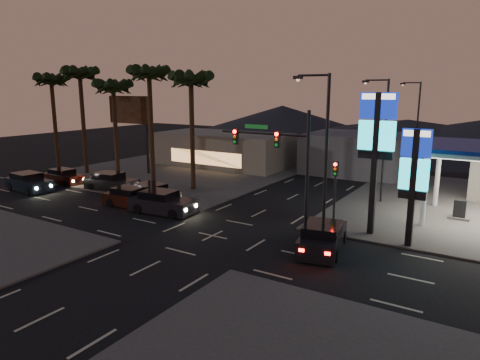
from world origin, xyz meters
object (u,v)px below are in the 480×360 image
Objects in this scene: car_lane_a_front at (162,203)px; car_lane_a_mid at (131,198)px; car_lane_b_mid at (111,182)px; traffic_signal_mast at (281,156)px; pylon_sign_short at (414,170)px; car_lane_a_rear at (29,183)px; car_lane_b_rear at (64,177)px; car_lane_b_front at (153,194)px; suv_station at (323,238)px; pylon_sign_tall at (377,136)px.

car_lane_a_front is 3.38m from car_lane_a_mid.
car_lane_a_front is 1.01× the size of car_lane_b_mid.
traffic_signal_mast is 14.19m from car_lane_a_mid.
pylon_sign_short is 7.69m from traffic_signal_mast.
pylon_sign_short is 33.07m from car_lane_a_rear.
car_lane_b_rear is at bearing 179.40° from pylon_sign_short.
car_lane_a_front reaches higher than car_lane_b_mid.
car_lane_b_rear is (0.06, 3.65, -0.09)m from car_lane_a_rear.
car_lane_b_rear is (-32.61, 0.34, -3.97)m from pylon_sign_short.
car_lane_a_front is at bearing -1.05° from car_lane_a_mid.
car_lane_a_rear is 1.05× the size of car_lane_b_front.
pylon_sign_short is 1.32× the size of car_lane_a_front.
car_lane_a_front is at bearing -172.62° from pylon_sign_short.
traffic_signal_mast is 1.49× the size of suv_station.
car_lane_b_front is 0.96× the size of car_lane_b_mid.
pylon_sign_tall is at bearing 68.93° from suv_station.
car_lane_a_rear is 3.66m from car_lane_b_rear.
car_lane_b_rear is 28.71m from suv_station.
car_lane_a_front reaches higher than car_lane_a_mid.
pylon_sign_tall is at bearing 8.13° from car_lane_a_rear.
pylon_sign_tall reaches higher than traffic_signal_mast.
traffic_signal_mast is 19.98m from car_lane_b_mid.
car_lane_b_mid is 6.22m from car_lane_b_rear.
pylon_sign_short reaches higher than car_lane_b_rear.
pylon_sign_tall reaches higher than pylon_sign_short.
pylon_sign_tall is 1.69× the size of car_lane_a_front.
pylon_sign_short reaches higher than car_lane_a_mid.
pylon_sign_short is 26.71m from car_lane_b_mid.
car_lane_a_rear reaches higher than car_lane_b_rear.
car_lane_b_front is (12.71, 2.86, -0.04)m from car_lane_a_rear.
pylon_sign_tall is at bearing 1.25° from car_lane_b_rear.
car_lane_a_mid is 1.88m from car_lane_b_front.
car_lane_a_mid is 1.05× the size of car_lane_b_rear.
pylon_sign_short reaches higher than car_lane_b_front.
pylon_sign_tall reaches higher than car_lane_b_rear.
suv_station is (15.85, -2.75, 0.05)m from car_lane_b_front.
car_lane_b_mid reaches higher than car_lane_b_rear.
pylon_sign_tall is 3.20m from pylon_sign_short.
car_lane_b_front is (-19.96, -0.45, -3.92)m from pylon_sign_short.
traffic_signal_mast is 5.47m from suv_station.
car_lane_b_mid is at bearing 151.75° from car_lane_a_mid.
traffic_signal_mast is (-7.24, -2.51, 0.57)m from pylon_sign_short.
pylon_sign_tall is 1.89× the size of car_lane_a_mid.
traffic_signal_mast is 13.65m from car_lane_b_front.
car_lane_a_mid reaches higher than car_lane_b_rear.
car_lane_b_front is (-2.65, 1.80, -0.05)m from car_lane_a_front.
car_lane_a_mid is at bearing 178.95° from car_lane_a_front.
car_lane_a_front is 1.11× the size of car_lane_a_mid.
traffic_signal_mast is 1.51× the size of car_lane_a_front.
pylon_sign_tall is 24.57m from car_lane_b_mid.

